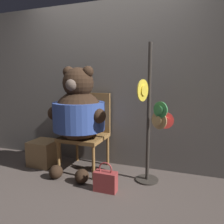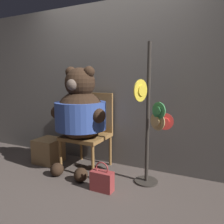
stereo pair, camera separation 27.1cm
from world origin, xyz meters
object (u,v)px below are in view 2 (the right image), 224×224
(chair, at_px, (90,128))
(hat_display_rack, at_px, (151,125))
(teddy_bear, at_px, (80,112))
(handbag_on_ground, at_px, (102,180))

(chair, bearing_deg, hat_display_rack, -11.04)
(hat_display_rack, bearing_deg, teddy_bear, -179.42)
(chair, distance_m, hat_display_rack, 0.96)
(chair, height_order, handbag_on_ground, chair)
(chair, height_order, teddy_bear, teddy_bear)
(teddy_bear, distance_m, hat_display_rack, 0.96)
(chair, distance_m, handbag_on_ground, 0.86)
(hat_display_rack, bearing_deg, handbag_on_ground, -138.94)
(teddy_bear, bearing_deg, handbag_on_ground, -35.47)
(chair, relative_size, handbag_on_ground, 3.09)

